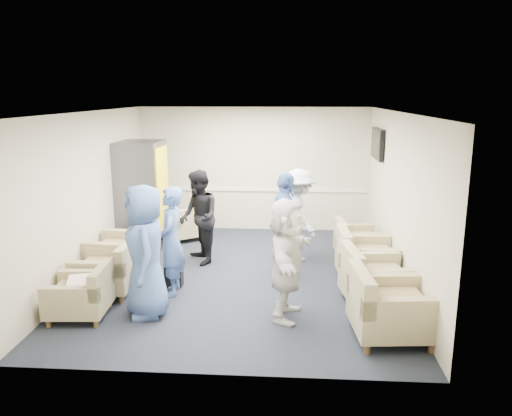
# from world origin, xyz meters

# --- Properties ---
(floor) EXTENTS (6.00, 6.00, 0.00)m
(floor) POSITION_xyz_m (0.00, 0.00, 0.00)
(floor) COLOR black
(floor) RESTS_ON ground
(ceiling) EXTENTS (6.00, 6.00, 0.00)m
(ceiling) POSITION_xyz_m (0.00, 0.00, 2.70)
(ceiling) COLOR silver
(ceiling) RESTS_ON back_wall
(back_wall) EXTENTS (5.00, 0.02, 2.70)m
(back_wall) POSITION_xyz_m (0.00, 3.00, 1.35)
(back_wall) COLOR beige
(back_wall) RESTS_ON floor
(front_wall) EXTENTS (5.00, 0.02, 2.70)m
(front_wall) POSITION_xyz_m (0.00, -3.00, 1.35)
(front_wall) COLOR beige
(front_wall) RESTS_ON floor
(left_wall) EXTENTS (0.02, 6.00, 2.70)m
(left_wall) POSITION_xyz_m (-2.50, 0.00, 1.35)
(left_wall) COLOR beige
(left_wall) RESTS_ON floor
(right_wall) EXTENTS (0.02, 6.00, 2.70)m
(right_wall) POSITION_xyz_m (2.50, 0.00, 1.35)
(right_wall) COLOR beige
(right_wall) RESTS_ON floor
(chair_rail) EXTENTS (4.98, 0.04, 0.06)m
(chair_rail) POSITION_xyz_m (0.00, 2.98, 0.90)
(chair_rail) COLOR silver
(chair_rail) RESTS_ON back_wall
(tv) EXTENTS (0.10, 1.00, 0.58)m
(tv) POSITION_xyz_m (2.44, 1.80, 2.05)
(tv) COLOR black
(tv) RESTS_ON right_wall
(armchair_left_near) EXTENTS (0.81, 0.81, 0.61)m
(armchair_left_near) POSITION_xyz_m (-1.99, -1.69, 0.30)
(armchair_left_near) COLOR #93865F
(armchair_left_near) RESTS_ON floor
(armchair_left_mid) EXTENTS (0.85, 0.85, 0.68)m
(armchair_left_mid) POSITION_xyz_m (-1.93, -0.85, 0.34)
(armchair_left_mid) COLOR #93865F
(armchair_left_mid) RESTS_ON floor
(armchair_left_far) EXTENTS (1.01, 1.01, 0.74)m
(armchair_left_far) POSITION_xyz_m (-1.93, -0.11, 0.37)
(armchair_left_far) COLOR #93865F
(armchair_left_far) RESTS_ON floor
(armchair_right_near) EXTENTS (1.02, 1.02, 0.75)m
(armchair_right_near) POSITION_xyz_m (2.00, -2.02, 0.38)
(armchair_right_near) COLOR #93865F
(armchair_right_near) RESTS_ON floor
(armchair_right_midnear) EXTENTS (1.03, 1.03, 0.73)m
(armchair_right_midnear) POSITION_xyz_m (1.99, -1.02, 0.36)
(armchair_right_midnear) COLOR #93865F
(armchair_right_midnear) RESTS_ON floor
(armchair_right_midfar) EXTENTS (0.95, 0.95, 0.73)m
(armchair_right_midfar) POSITION_xyz_m (1.98, -0.08, 0.36)
(armchair_right_midfar) COLOR #93865F
(armchair_right_midfar) RESTS_ON floor
(armchair_right_far) EXTENTS (0.83, 0.83, 0.61)m
(armchair_right_far) POSITION_xyz_m (2.00, 1.11, 0.30)
(armchair_right_far) COLOR #93865F
(armchair_right_far) RESTS_ON floor
(armchair_corner) EXTENTS (1.05, 1.05, 0.60)m
(armchair_corner) POSITION_xyz_m (-1.34, 2.08, 0.30)
(armchair_corner) COLOR #93865F
(armchair_corner) RESTS_ON floor
(vending_machine) EXTENTS (0.85, 0.99, 2.09)m
(vending_machine) POSITION_xyz_m (-2.09, 1.55, 1.05)
(vending_machine) COLOR #52525A
(vending_machine) RESTS_ON floor
(backpack) EXTENTS (0.27, 0.19, 0.47)m
(backpack) POSITION_xyz_m (-1.02, -0.50, 0.24)
(backpack) COLOR black
(backpack) RESTS_ON floor
(pillow) EXTENTS (0.48, 0.56, 0.14)m
(pillow) POSITION_xyz_m (-2.00, -1.69, 0.47)
(pillow) COLOR white
(pillow) RESTS_ON armchair_left_near
(person_front_left) EXTENTS (0.84, 1.03, 1.82)m
(person_front_left) POSITION_xyz_m (-1.14, -1.55, 0.91)
(person_front_left) COLOR #4260A0
(person_front_left) RESTS_ON floor
(person_mid_left) EXTENTS (0.45, 0.64, 1.65)m
(person_mid_left) POSITION_xyz_m (-0.97, -0.80, 0.83)
(person_mid_left) COLOR #4260A0
(person_mid_left) RESTS_ON floor
(person_back_left) EXTENTS (0.92, 1.01, 1.68)m
(person_back_left) POSITION_xyz_m (-0.81, 0.64, 0.84)
(person_back_left) COLOR black
(person_back_left) RESTS_ON floor
(person_back_right) EXTENTS (1.00, 1.24, 1.67)m
(person_back_right) POSITION_xyz_m (0.96, 0.94, 0.84)
(person_back_right) COLOR white
(person_back_right) RESTS_ON floor
(person_mid_right) EXTENTS (0.62, 1.09, 1.75)m
(person_mid_right) POSITION_xyz_m (0.72, 0.12, 0.87)
(person_mid_right) COLOR #4260A0
(person_mid_right) RESTS_ON floor
(person_front_right) EXTENTS (0.74, 1.60, 1.66)m
(person_front_right) POSITION_xyz_m (0.76, -1.51, 0.83)
(person_front_right) COLOR silver
(person_front_right) RESTS_ON floor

